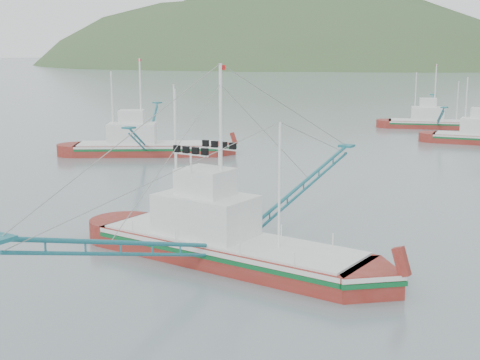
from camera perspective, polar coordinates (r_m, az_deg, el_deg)
The scene contains 5 objects.
ground at distance 32.09m, azimuth -5.51°, elevation -7.41°, with size 1200.00×1200.00×0.00m, color slate.
main_boat at distance 32.38m, azimuth -1.27°, elevation -4.47°, with size 14.21×25.32×10.25m.
bg_boat_left at distance 65.52m, azimuth -8.08°, elevation 3.97°, with size 17.20×22.56×10.03m.
bg_boat_extra at distance 90.62m, azimuth 16.40°, elevation 5.34°, with size 12.58×21.44×8.93m.
headland_left at distance 432.62m, azimuth 3.41°, elevation 9.78°, with size 448.00×308.00×210.00m, color #37522A.
Camera 1 is at (18.05, -24.50, 10.18)m, focal length 50.00 mm.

